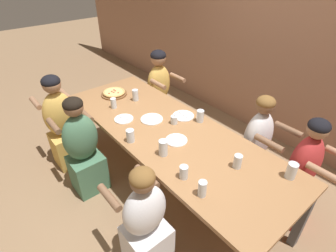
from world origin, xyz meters
TOP-DOWN VIEW (x-y plane):
  - ground_plane at (0.00, 0.00)m, footprint 18.00×18.00m
  - restaurant_back_panel at (0.00, 1.81)m, footprint 10.00×0.06m
  - dining_table at (0.00, 0.00)m, footprint 2.73×0.96m
  - pizza_board_main at (-1.03, -0.02)m, footprint 0.32×0.32m
  - empty_plate_a at (0.19, -0.05)m, footprint 0.21×0.21m
  - empty_plate_b at (-0.26, -0.01)m, footprint 0.24×0.24m
  - empty_plate_c at (-0.10, 0.30)m, footprint 0.23×0.23m
  - empty_plate_d at (-0.45, -0.24)m, footprint 0.20×0.20m
  - cocktail_glass_blue at (-0.06, 0.13)m, footprint 0.07×0.07m
  - drinking_glass_a at (0.59, -0.32)m, footprint 0.07×0.07m
  - drinking_glass_b at (-0.74, 0.10)m, footprint 0.07×0.07m
  - drinking_glass_c at (0.09, 0.36)m, footprint 0.08×0.08m
  - drinking_glass_d at (0.81, -0.34)m, footprint 0.06×0.06m
  - drinking_glass_e at (0.78, 0.10)m, footprint 0.07×0.07m
  - drinking_glass_f at (0.26, -0.27)m, footprint 0.08×0.08m
  - drinking_glass_g at (-0.08, -0.39)m, footprint 0.08×0.08m
  - drinking_glass_h at (-0.74, -0.19)m, footprint 0.06×0.06m
  - drinking_glass_i at (1.12, 0.33)m, footprint 0.08×0.08m
  - diner_far_left at (-1.05, 0.70)m, footprint 0.51×0.40m
  - diner_far_midright at (0.59, 0.70)m, footprint 0.51×0.40m
  - diner_near_left at (-1.11, -0.70)m, footprint 0.51×0.40m
  - diner_near_midleft at (-0.55, -0.70)m, footprint 0.51×0.40m
  - diner_far_right at (1.09, 0.70)m, footprint 0.51×0.40m
  - diner_near_midright at (0.57, -0.70)m, footprint 0.51×0.40m

SIDE VIEW (x-z plane):
  - ground_plane at x=0.00m, z-range 0.00..0.00m
  - diner_near_midright at x=0.57m, z-range -0.05..1.02m
  - diner_far_right at x=1.09m, z-range -0.06..1.09m
  - diner_far_midright at x=0.59m, z-range -0.06..1.10m
  - diner_near_midleft at x=-0.55m, z-range -0.05..1.10m
  - diner_near_left at x=-1.11m, z-range -0.05..1.14m
  - diner_far_left at x=-1.05m, z-range -0.04..1.15m
  - dining_table at x=0.00m, z-range 0.32..1.09m
  - empty_plate_b at x=-0.26m, z-range 0.77..0.79m
  - empty_plate_c at x=-0.10m, z-range 0.77..0.79m
  - empty_plate_a at x=0.19m, z-range 0.77..0.79m
  - empty_plate_d at x=-0.45m, z-range 0.77..0.79m
  - pizza_board_main at x=-1.03m, z-range 0.77..0.82m
  - cocktail_glass_blue at x=-0.06m, z-range 0.76..0.87m
  - drinking_glass_a at x=0.59m, z-range 0.77..0.88m
  - drinking_glass_h at x=-0.74m, z-range 0.77..0.89m
  - drinking_glass_c at x=0.09m, z-range 0.76..0.90m
  - drinking_glass_b at x=-0.74m, z-range 0.77..0.90m
  - drinking_glass_i at x=1.12m, z-range 0.77..0.90m
  - drinking_glass_d at x=0.81m, z-range 0.77..0.90m
  - drinking_glass_e at x=0.78m, z-range 0.77..0.90m
  - drinking_glass_g at x=-0.08m, z-range 0.77..0.90m
  - drinking_glass_f at x=0.26m, z-range 0.77..0.92m
  - restaurant_back_panel at x=0.00m, z-range 0.00..3.20m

